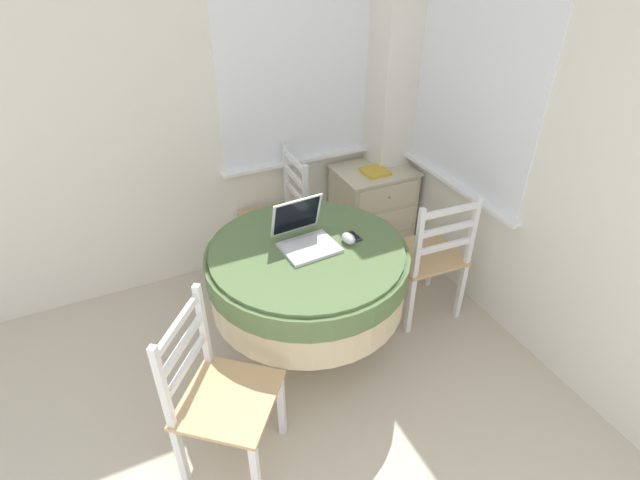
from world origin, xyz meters
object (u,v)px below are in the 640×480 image
at_px(dining_chair_near_back_window, 279,218).
at_px(corner_cabinet, 372,209).
at_px(computer_mouse, 349,238).
at_px(book_on_cabinet, 375,171).
at_px(round_dining_table, 307,272).
at_px(laptop, 305,236).
at_px(dining_chair_near_right_window, 429,257).
at_px(dining_chair_camera_near, 219,396).
at_px(cell_phone, 354,236).

bearing_deg(dining_chair_near_back_window, corner_cabinet, -0.87).
height_order(computer_mouse, book_on_cabinet, computer_mouse).
bearing_deg(computer_mouse, round_dining_table, 169.57).
distance_m(laptop, dining_chair_near_right_window, 0.91).
bearing_deg(book_on_cabinet, laptop, -140.68).
height_order(dining_chair_near_right_window, dining_chair_camera_near, same).
xyz_separation_m(round_dining_table, cell_phone, (0.29, -0.01, 0.16)).
xyz_separation_m(round_dining_table, dining_chair_near_right_window, (0.84, -0.03, -0.14)).
xyz_separation_m(laptop, computer_mouse, (0.23, -0.09, -0.03)).
height_order(computer_mouse, corner_cabinet, computer_mouse).
bearing_deg(corner_cabinet, laptop, -139.60).
distance_m(dining_chair_camera_near, book_on_cabinet, 2.05).
xyz_separation_m(laptop, dining_chair_near_back_window, (0.14, 0.79, -0.35)).
height_order(round_dining_table, dining_chair_camera_near, dining_chair_camera_near).
height_order(computer_mouse, cell_phone, computer_mouse).
relative_size(round_dining_table, dining_chair_camera_near, 1.22).
distance_m(dining_chair_near_back_window, dining_chair_camera_near, 1.58).
xyz_separation_m(computer_mouse, dining_chair_near_back_window, (-0.09, 0.88, -0.33)).
bearing_deg(computer_mouse, laptop, 158.70).
distance_m(laptop, dining_chair_near_back_window, 0.88).
relative_size(dining_chair_near_back_window, dining_chair_near_right_window, 1.00).
relative_size(computer_mouse, corner_cabinet, 0.15).
distance_m(computer_mouse, dining_chair_camera_near, 1.08).
relative_size(computer_mouse, book_on_cabinet, 0.57).
bearing_deg(dining_chair_camera_near, laptop, 39.34).
xyz_separation_m(round_dining_table, dining_chair_near_back_window, (0.14, 0.84, -0.14)).
relative_size(dining_chair_near_back_window, dining_chair_camera_near, 1.00).
distance_m(dining_chair_near_right_window, dining_chair_camera_near, 1.60).
relative_size(laptop, corner_cabinet, 0.48).
relative_size(cell_phone, book_on_cabinet, 0.62).
xyz_separation_m(laptop, dining_chair_camera_near, (-0.69, -0.56, -0.35)).
xyz_separation_m(round_dining_table, computer_mouse, (0.24, -0.04, 0.19)).
relative_size(cell_phone, corner_cabinet, 0.17).
xyz_separation_m(dining_chair_near_right_window, corner_cabinet, (0.08, 0.85, -0.11)).
xyz_separation_m(round_dining_table, dining_chair_camera_near, (-0.68, -0.52, -0.14)).
height_order(dining_chair_near_back_window, dining_chair_camera_near, same).
bearing_deg(laptop, computer_mouse, -21.30).
distance_m(dining_chair_near_right_window, book_on_cabinet, 0.84).
bearing_deg(book_on_cabinet, cell_phone, -127.82).
bearing_deg(computer_mouse, corner_cabinet, 51.65).
height_order(laptop, cell_phone, laptop).
bearing_deg(corner_cabinet, cell_phone, -127.29).
bearing_deg(computer_mouse, dining_chair_camera_near, -152.64).
distance_m(round_dining_table, dining_chair_near_right_window, 0.85).
relative_size(round_dining_table, computer_mouse, 10.96).
height_order(round_dining_table, dining_chair_near_right_window, dining_chair_near_right_window).
height_order(round_dining_table, cell_phone, cell_phone).
xyz_separation_m(cell_phone, dining_chair_near_back_window, (-0.14, 0.84, -0.31)).
xyz_separation_m(cell_phone, dining_chair_camera_near, (-0.97, -0.51, -0.31)).
height_order(round_dining_table, laptop, laptop).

